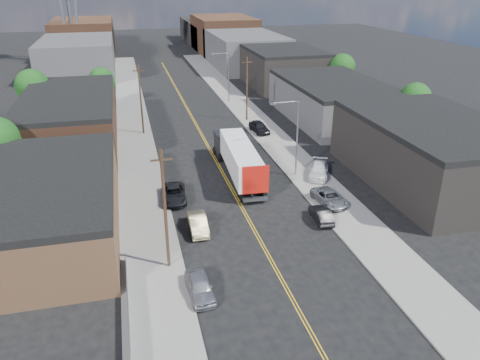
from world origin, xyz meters
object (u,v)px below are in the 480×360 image
car_right_oncoming (321,215)px  car_right_lot_c (259,127)px  car_left_b (198,224)px  car_right_lot_b (319,170)px  semi_truck (237,156)px  car_left_a (200,287)px  car_left_c (174,194)px  car_right_lot_a (329,198)px

car_right_oncoming → car_right_lot_c: (1.72, 27.11, 0.30)m
car_left_b → car_right_lot_b: bearing=31.1°
semi_truck → car_left_a: bearing=-107.3°
car_left_a → car_left_c: bearing=87.2°
car_right_oncoming → car_right_lot_b: 10.53m
car_right_lot_a → car_right_lot_b: car_right_lot_b is taller
car_right_lot_c → car_left_c: bearing=-133.0°
car_right_oncoming → car_left_c: bearing=-26.4°
car_left_b → car_right_oncoming: 11.64m
car_right_oncoming → car_right_lot_a: 3.62m
car_left_b → car_left_c: bearing=103.0°
semi_truck → car_right_oncoming: (5.10, -12.75, -1.73)m
car_left_b → car_right_lot_b: car_right_lot_b is taller
car_right_lot_c → car_left_a: bearing=-118.3°
car_right_lot_c → semi_truck: bearing=-121.1°
car_left_a → car_right_lot_a: (15.10, 11.25, 0.07)m
car_left_b → car_right_oncoming: bearing=-3.4°
semi_truck → car_right_lot_b: semi_truck is taller
car_right_lot_b → car_left_a: bearing=-107.4°
car_right_oncoming → car_right_lot_c: bearing=-89.2°
car_right_lot_a → car_left_b: bearing=-178.5°
car_left_a → car_right_oncoming: 15.43m
car_right_lot_a → car_right_lot_c: size_ratio=1.00×
car_right_lot_b → car_right_lot_c: car_right_lot_c is taller
car_left_b → car_right_lot_c: 29.33m
semi_truck → car_right_lot_a: semi_truck is taller
semi_truck → car_right_lot_c: bearing=67.8°
semi_truck → car_left_c: semi_truck is taller
car_left_b → car_left_c: size_ratio=0.84×
semi_truck → car_left_b: bearing=-115.6°
semi_truck → car_right_oncoming: size_ratio=4.05×
semi_truck → car_right_oncoming: bearing=-64.9°
car_right_lot_b → car_right_lot_c: size_ratio=1.06×
car_left_b → car_right_lot_b: 17.80m
car_left_b → car_left_c: (-1.40, 6.80, 0.00)m
car_right_oncoming → car_right_lot_c: 27.16m
semi_truck → car_left_a: size_ratio=3.73×
car_right_lot_a → car_left_c: bearing=155.6°
car_left_a → car_right_lot_c: size_ratio=0.91×
car_left_a → car_left_c: car_left_a is taller
car_left_a → car_left_c: 16.09m
car_left_c → car_right_oncoming: bearing=-27.4°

